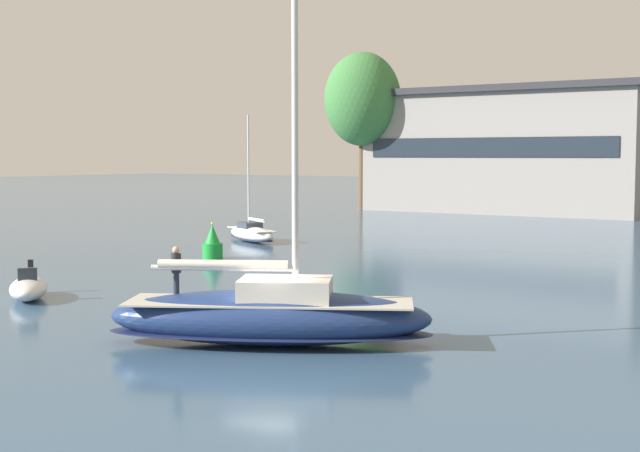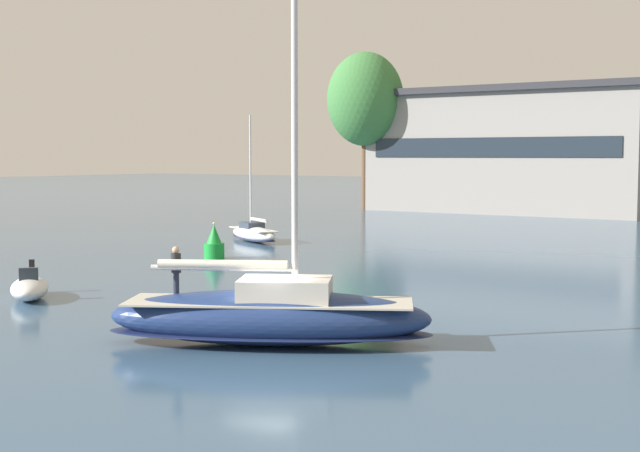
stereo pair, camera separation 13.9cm
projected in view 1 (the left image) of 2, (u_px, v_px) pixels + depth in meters
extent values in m
plane|color=#385675|center=(270.00, 345.00, 29.46)|extent=(400.00, 400.00, 0.00)
cube|color=gray|center=(512.00, 154.00, 98.75)|extent=(30.31, 14.38, 12.85)
cube|color=#1E2833|center=(486.00, 147.00, 92.68)|extent=(27.28, 0.10, 2.06)
cube|color=#2D2D33|center=(513.00, 92.00, 98.22)|extent=(31.51, 15.58, 0.70)
cylinder|color=brown|center=(362.00, 168.00, 101.62)|extent=(0.77, 0.77, 9.67)
ellipsoid|color=#3D7A3D|center=(363.00, 99.00, 101.00)|extent=(8.71, 8.71, 10.64)
ellipsoid|color=navy|center=(270.00, 317.00, 29.39)|extent=(10.80, 7.83, 1.82)
ellipsoid|color=#19234C|center=(270.00, 332.00, 29.43)|extent=(10.90, 7.91, 0.22)
cube|color=#BCB7A8|center=(270.00, 302.00, 29.35)|extent=(9.44, 6.79, 0.06)
cube|color=beige|center=(286.00, 290.00, 29.27)|extent=(3.64, 3.29, 0.75)
cylinder|color=silver|center=(295.00, 96.00, 28.75)|extent=(0.21, 0.21, 13.37)
cylinder|color=silver|center=(223.00, 268.00, 29.38)|extent=(4.29, 2.51, 0.18)
cylinder|color=silver|center=(223.00, 264.00, 29.37)|extent=(3.92, 2.37, 0.29)
cylinder|color=#232838|center=(176.00, 285.00, 29.92)|extent=(0.27, 0.27, 0.85)
cylinder|color=#262628|center=(176.00, 263.00, 29.86)|extent=(0.46, 0.46, 0.65)
sphere|color=tan|center=(176.00, 250.00, 29.82)|extent=(0.24, 0.24, 0.24)
ellipsoid|color=white|center=(252.00, 234.00, 64.48)|extent=(6.64, 4.80, 1.12)
ellipsoid|color=#19234C|center=(252.00, 238.00, 64.50)|extent=(6.71, 4.85, 0.13)
cube|color=silver|center=(252.00, 229.00, 64.45)|extent=(5.81, 4.16, 0.06)
cube|color=#333D4C|center=(250.00, 225.00, 64.72)|extent=(2.24, 2.02, 0.46)
cylinder|color=silver|center=(248.00, 172.00, 64.59)|extent=(0.13, 0.13, 8.22)
cylinder|color=silver|center=(257.00, 221.00, 63.55)|extent=(2.64, 1.53, 0.11)
cylinder|color=white|center=(257.00, 220.00, 63.55)|extent=(2.42, 1.45, 0.18)
ellipsoid|color=silver|center=(28.00, 288.00, 38.66)|extent=(4.02, 3.82, 0.95)
cube|color=black|center=(31.00, 271.00, 40.44)|extent=(0.31, 0.31, 1.05)
cube|color=#28333D|center=(28.00, 274.00, 38.23)|extent=(0.71, 0.75, 0.57)
cylinder|color=green|center=(213.00, 251.00, 53.89)|extent=(1.23, 1.23, 0.92)
cone|color=green|center=(212.00, 234.00, 53.81)|extent=(0.92, 0.92, 1.13)
sphere|color=#F2F266|center=(212.00, 223.00, 53.76)|extent=(0.16, 0.16, 0.16)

